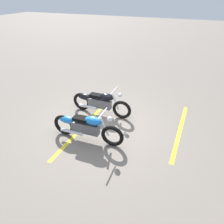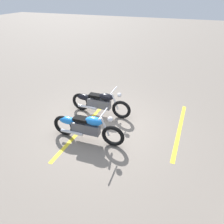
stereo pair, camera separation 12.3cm
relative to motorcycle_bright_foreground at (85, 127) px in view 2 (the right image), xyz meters
name	(u,v)px [view 2 (the right image)]	position (x,y,z in m)	size (l,w,h in m)	color
ground_plane	(101,127)	(0.15, 0.74, -0.46)	(60.00, 60.00, 0.00)	slate
motorcycle_bright_foreground	(85,127)	(0.00, 0.00, 0.00)	(2.23, 0.62, 1.04)	black
motorcycle_dark_foreground	(99,102)	(-0.24, 1.48, 0.00)	(2.23, 0.62, 1.04)	black
parking_stripe_near	(81,130)	(-0.39, 0.37, -0.46)	(3.20, 0.12, 0.01)	yellow
parking_stripe_mid	(180,129)	(2.57, 1.50, -0.46)	(3.20, 0.12, 0.01)	yellow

